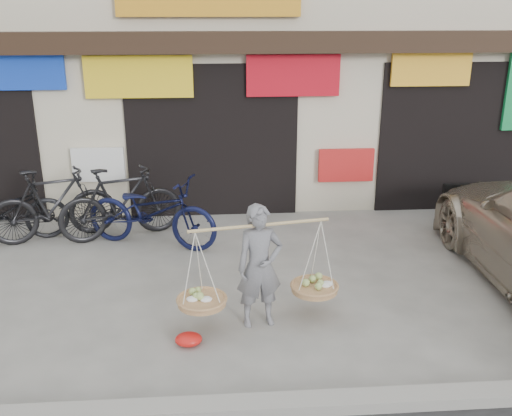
{
  "coord_description": "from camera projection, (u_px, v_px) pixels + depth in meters",
  "views": [
    {
      "loc": [
        0.03,
        -6.4,
        3.58
      ],
      "look_at": [
        0.58,
        0.9,
        1.01
      ],
      "focal_mm": 40.0,
      "sensor_mm": 36.0,
      "label": 1
    }
  ],
  "objects": [
    {
      "name": "ground",
      "position": [
        216.0,
        308.0,
        7.21
      ],
      "size": [
        70.0,
        70.0,
        0.0
      ],
      "primitive_type": "plane",
      "color": "gray",
      "rests_on": "ground"
    },
    {
      "name": "kerb",
      "position": [
        218.0,
        408.0,
        5.31
      ],
      "size": [
        70.0,
        0.25,
        0.12
      ],
      "primitive_type": "cube",
      "color": "gray",
      "rests_on": "ground"
    },
    {
      "name": "shophouse_block",
      "position": [
        210.0,
        15.0,
        12.11
      ],
      "size": [
        14.0,
        6.32,
        7.0
      ],
      "color": "beige",
      "rests_on": "ground"
    },
    {
      "name": "street_vendor",
      "position": [
        260.0,
        271.0,
        6.64
      ],
      "size": [
        1.92,
        0.79,
        1.5
      ],
      "rotation": [
        0.0,
        0.0,
        0.17
      ],
      "color": "slate",
      "rests_on": "ground"
    },
    {
      "name": "bike_0",
      "position": [
        1.0,
        212.0,
        9.02
      ],
      "size": [
        2.15,
        1.28,
        1.07
      ],
      "primitive_type": "imported",
      "rotation": [
        0.0,
        0.0,
        1.87
      ],
      "color": "black",
      "rests_on": "ground"
    },
    {
      "name": "bike_1",
      "position": [
        53.0,
        204.0,
        9.16
      ],
      "size": [
        2.08,
        1.21,
        1.2
      ],
      "primitive_type": "imported",
      "rotation": [
        0.0,
        0.0,
        1.92
      ],
      "color": "black",
      "rests_on": "ground"
    },
    {
      "name": "bike_2",
      "position": [
        151.0,
        212.0,
        8.92
      ],
      "size": [
        2.31,
        1.47,
        1.14
      ],
      "primitive_type": "imported",
      "rotation": [
        0.0,
        0.0,
        1.21
      ],
      "color": "black",
      "rests_on": "ground"
    },
    {
      "name": "bike_3",
      "position": [
        121.0,
        203.0,
        9.24
      ],
      "size": [
        2.08,
        1.21,
        1.2
      ],
      "primitive_type": "imported",
      "rotation": [
        0.0,
        0.0,
        1.92
      ],
      "color": "black",
      "rests_on": "ground"
    },
    {
      "name": "red_bag",
      "position": [
        189.0,
        339.0,
        6.4
      ],
      "size": [
        0.31,
        0.25,
        0.14
      ],
      "primitive_type": "ellipsoid",
      "color": "red",
      "rests_on": "ground"
    }
  ]
}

